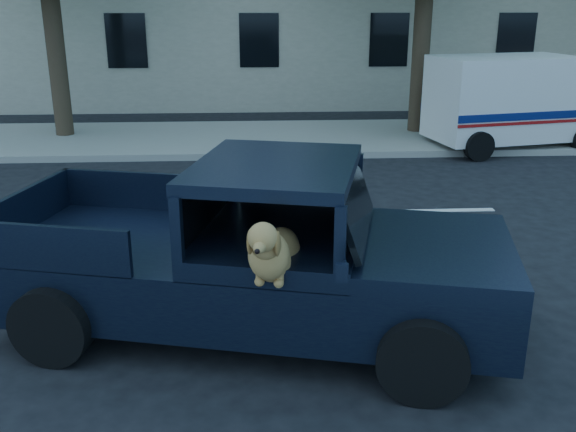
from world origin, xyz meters
name	(u,v)px	position (x,y,z in m)	size (l,w,h in m)	color
ground	(194,309)	(0.00, 0.00, 0.00)	(120.00, 120.00, 0.00)	black
far_sidewalk	(223,139)	(0.00, 9.20, 0.07)	(60.00, 4.00, 0.15)	gray
lane_stripes	(330,213)	(2.00, 3.40, 0.01)	(21.60, 0.14, 0.01)	silver
pickup_truck	(245,275)	(0.60, -0.50, 0.63)	(5.57, 3.27, 1.87)	black
mail_truck	(511,109)	(6.81, 7.97, 0.95)	(4.23, 2.67, 2.17)	silver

